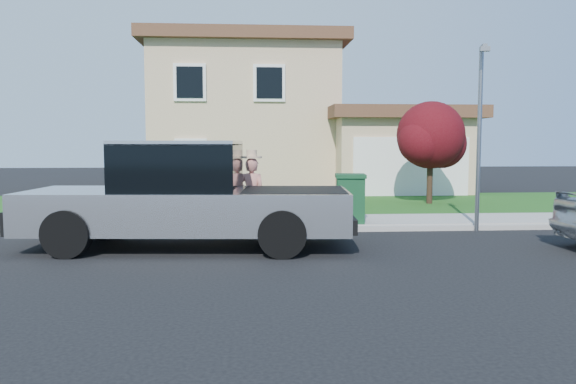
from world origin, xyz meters
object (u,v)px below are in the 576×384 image
object	(u,v)px
pickup_truck	(187,198)
street_lamp	(480,127)
woman	(252,195)
ornamental_tree	(432,138)
trash_bin	(350,198)

from	to	relation	value
pickup_truck	street_lamp	distance (m)	7.24
pickup_truck	woman	xyz separation A→B (m)	(1.34, 1.45, -0.08)
pickup_truck	ornamental_tree	world-z (taller)	ornamental_tree
woman	ornamental_tree	size ratio (longest dim) A/B	0.58
pickup_truck	trash_bin	xyz separation A→B (m)	(3.85, 2.42, -0.26)
woman	trash_bin	xyz separation A→B (m)	(2.51, 0.96, -0.18)
trash_bin	street_lamp	world-z (taller)	street_lamp
trash_bin	street_lamp	size ratio (longest dim) A/B	0.28
pickup_truck	trash_bin	distance (m)	4.55
pickup_truck	woman	size ratio (longest dim) A/B	3.43
woman	pickup_truck	bearing A→B (deg)	66.13
ornamental_tree	street_lamp	bearing A→B (deg)	-96.52
trash_bin	pickup_truck	bearing A→B (deg)	-141.13
trash_bin	street_lamp	distance (m)	3.59
ornamental_tree	trash_bin	size ratio (longest dim) A/B	2.82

